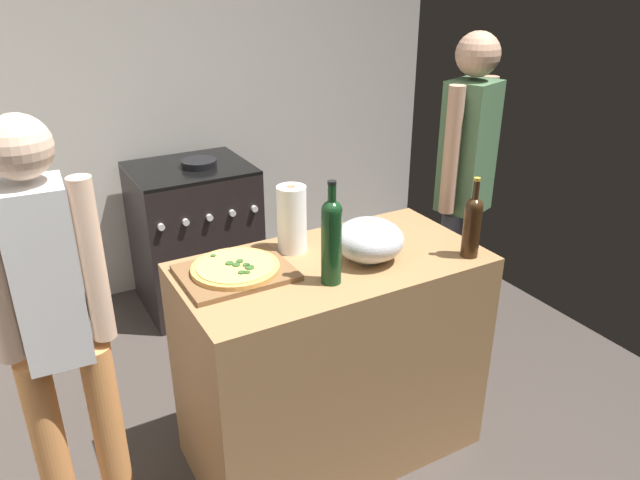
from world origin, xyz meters
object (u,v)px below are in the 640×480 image
pizza (235,268)px  person_in_stripes (56,326)px  mixing_bowl (369,240)px  stove (195,236)px  wine_bottle_clear (472,224)px  paper_towel_roll (292,219)px  person_in_red (465,182)px  wine_bottle_dark (331,238)px

pizza → person_in_stripes: 0.63m
pizza → mixing_bowl: bearing=-14.5°
stove → wine_bottle_clear: bearing=-71.9°
paper_towel_roll → person_in_red: (1.03, 0.16, -0.07)m
paper_towel_roll → stove: 1.48m
wine_bottle_dark → stove: bearing=89.6°
pizza → mixing_bowl: 0.52m
wine_bottle_dark → paper_towel_roll: bearing=90.1°
paper_towel_roll → person_in_stripes: size_ratio=0.17×
person_in_stripes → wine_bottle_clear: bearing=-10.7°
paper_towel_roll → wine_bottle_clear: wine_bottle_clear is taller
paper_towel_roll → pizza: bearing=-162.2°
mixing_bowl → wine_bottle_dark: wine_bottle_dark is taller
stove → person_in_stripes: size_ratio=0.59×
wine_bottle_clear → pizza: bearing=161.1°
mixing_bowl → stove: mixing_bowl is taller
mixing_bowl → wine_bottle_dark: bearing=-158.2°
wine_bottle_dark → person_in_stripes: size_ratio=0.24×
mixing_bowl → wine_bottle_clear: (0.36, -0.17, 0.05)m
pizza → person_in_red: (1.31, 0.25, 0.03)m
wine_bottle_dark → wine_bottle_clear: size_ratio=1.19×
wine_bottle_dark → mixing_bowl: bearing=21.8°
pizza → wine_bottle_clear: (0.86, -0.29, 0.10)m
wine_bottle_clear → stove: 1.92m
paper_towel_roll → stove: size_ratio=0.29×
person_in_red → wine_bottle_dark: bearing=-155.9°
paper_towel_roll → wine_bottle_dark: bearing=-89.9°
wine_bottle_clear → stove: size_ratio=0.35×
wine_bottle_clear → person_in_stripes: bearing=169.3°
paper_towel_roll → wine_bottle_dark: (0.00, -0.31, 0.04)m
paper_towel_roll → person_in_stripes: bearing=-173.5°
stove → person_in_red: (1.02, -1.20, 0.53)m
mixing_bowl → wine_bottle_clear: size_ratio=0.84×
mixing_bowl → wine_bottle_clear: 0.40m
wine_bottle_dark → wine_bottle_clear: bearing=-7.7°
person_in_stripes → pizza: bearing=1.3°
stove → person_in_red: person_in_red is taller
person_in_stripes → person_in_red: size_ratio=0.94×
wine_bottle_clear → person_in_stripes: person_in_stripes is taller
mixing_bowl → stove: 1.68m
mixing_bowl → wine_bottle_dark: 0.25m
person_in_stripes → mixing_bowl: bearing=-5.8°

